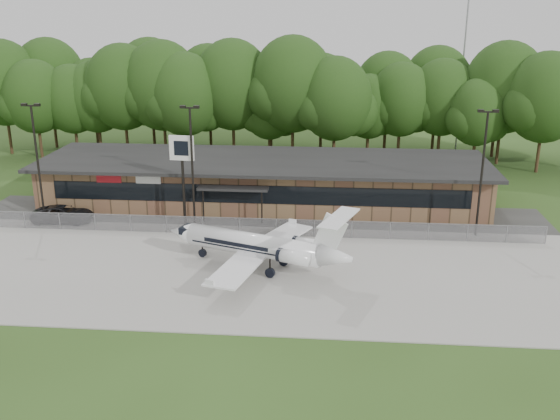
# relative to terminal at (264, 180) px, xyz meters

# --- Properties ---
(ground) EXTENTS (160.00, 160.00, 0.00)m
(ground) POSITION_rel_terminal_xyz_m (0.00, -23.94, -2.18)
(ground) COLOR #2E481A
(ground) RESTS_ON ground
(apron) EXTENTS (64.00, 18.00, 0.08)m
(apron) POSITION_rel_terminal_xyz_m (0.00, -15.94, -2.14)
(apron) COLOR #9E9B93
(apron) RESTS_ON ground
(parking_lot) EXTENTS (50.00, 9.00, 0.06)m
(parking_lot) POSITION_rel_terminal_xyz_m (0.00, -4.44, -2.15)
(parking_lot) COLOR #383835
(parking_lot) RESTS_ON ground
(terminal) EXTENTS (41.00, 11.65, 4.30)m
(terminal) POSITION_rel_terminal_xyz_m (0.00, 0.00, 0.00)
(terminal) COLOR brown
(terminal) RESTS_ON ground
(fence) EXTENTS (46.00, 0.04, 1.52)m
(fence) POSITION_rel_terminal_xyz_m (0.00, -8.94, -1.40)
(fence) COLOR gray
(fence) RESTS_ON ground
(treeline) EXTENTS (72.00, 12.00, 15.00)m
(treeline) POSITION_rel_terminal_xyz_m (0.00, 18.06, 5.32)
(treeline) COLOR black
(treeline) RESTS_ON ground
(radio_mast) EXTENTS (0.20, 0.20, 25.00)m
(radio_mast) POSITION_rel_terminal_xyz_m (22.00, 24.06, 10.32)
(radio_mast) COLOR gray
(radio_mast) RESTS_ON ground
(light_pole_left) EXTENTS (1.55, 0.30, 10.23)m
(light_pole_left) POSITION_rel_terminal_xyz_m (-18.00, -7.44, 3.80)
(light_pole_left) COLOR black
(light_pole_left) RESTS_ON ground
(light_pole_mid) EXTENTS (1.55, 0.30, 10.23)m
(light_pole_mid) POSITION_rel_terminal_xyz_m (-5.00, -7.44, 3.80)
(light_pole_mid) COLOR black
(light_pole_mid) RESTS_ON ground
(light_pole_right) EXTENTS (1.55, 0.30, 10.23)m
(light_pole_right) POSITION_rel_terminal_xyz_m (18.00, -7.44, 3.80)
(light_pole_right) COLOR black
(light_pole_right) RESTS_ON ground
(business_jet) EXTENTS (14.21, 12.71, 4.85)m
(business_jet) POSITION_rel_terminal_xyz_m (1.47, -15.59, -0.44)
(business_jet) COLOR white
(business_jet) RESTS_ON ground
(suv) EXTENTS (5.31, 2.60, 1.45)m
(suv) POSITION_rel_terminal_xyz_m (-16.53, -7.01, -1.45)
(suv) COLOR #2A2A2D
(suv) RESTS_ON ground
(pole_sign) EXTENTS (2.04, 0.42, 7.75)m
(pole_sign) POSITION_rel_terminal_xyz_m (-5.88, -7.14, 3.75)
(pole_sign) COLOR black
(pole_sign) RESTS_ON ground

